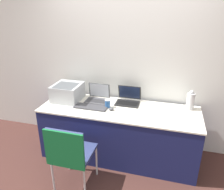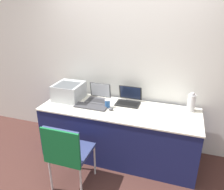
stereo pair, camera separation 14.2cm
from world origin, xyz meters
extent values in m
plane|color=#472823|center=(0.00, 0.00, 0.00)|extent=(14.00, 14.00, 0.00)
cube|color=silver|center=(0.00, 0.83, 1.30)|extent=(8.00, 0.05, 2.60)
cube|color=#191E51|center=(0.00, 0.37, 0.38)|extent=(2.21, 0.74, 0.76)
cube|color=silver|center=(0.00, 0.37, 0.77)|extent=(2.23, 0.76, 0.02)
cube|color=#B2B7BC|center=(-0.83, 0.47, 0.90)|extent=(0.41, 0.43, 0.24)
cube|color=#51565B|center=(-0.83, 0.43, 1.00)|extent=(0.32, 0.32, 0.04)
cube|color=#4C4C51|center=(-0.38, 0.51, 0.79)|extent=(0.33, 0.23, 0.02)
cube|color=#2D2D30|center=(-0.38, 0.50, 0.80)|extent=(0.29, 0.13, 0.00)
cube|color=#4C4C51|center=(-0.38, 0.65, 0.91)|extent=(0.33, 0.04, 0.23)
cube|color=silver|center=(-0.38, 0.64, 0.91)|extent=(0.30, 0.03, 0.21)
cube|color=black|center=(0.08, 0.55, 0.79)|extent=(0.34, 0.23, 0.02)
cube|color=black|center=(0.08, 0.54, 0.80)|extent=(0.30, 0.13, 0.00)
cube|color=black|center=(0.08, 0.70, 0.91)|extent=(0.34, 0.07, 0.22)
cube|color=#192342|center=(0.08, 0.70, 0.91)|extent=(0.31, 0.06, 0.20)
cube|color=#3D3D42|center=(-0.40, 0.29, 0.79)|extent=(0.47, 0.17, 0.02)
cylinder|color=#285699|center=(-0.17, 0.37, 0.83)|extent=(0.07, 0.07, 0.11)
cylinder|color=white|center=(-0.17, 0.37, 0.89)|extent=(0.08, 0.08, 0.01)
ellipsoid|color=#4C4C51|center=(-0.09, 0.29, 0.80)|extent=(0.07, 0.05, 0.04)
cylinder|color=silver|center=(0.95, 0.62, 0.90)|extent=(0.11, 0.11, 0.24)
sphere|color=silver|center=(0.95, 0.62, 1.03)|extent=(0.06, 0.06, 0.06)
cube|color=navy|center=(-0.38, -0.34, 0.47)|extent=(0.44, 0.45, 0.04)
cube|color=navy|center=(-0.38, -0.55, 0.70)|extent=(0.44, 0.03, 0.42)
cylinder|color=silver|center=(-0.58, -0.13, 0.23)|extent=(0.02, 0.02, 0.45)
cylinder|color=silver|center=(-0.18, -0.13, 0.23)|extent=(0.02, 0.02, 0.45)
cylinder|color=silver|center=(-0.58, -0.55, 0.23)|extent=(0.02, 0.02, 0.45)
cylinder|color=silver|center=(-0.18, -0.55, 0.23)|extent=(0.02, 0.02, 0.45)
cube|color=#146633|center=(-0.38, -0.58, 0.68)|extent=(0.46, 0.02, 0.46)
camera|label=1|loc=(0.64, -2.32, 2.14)|focal=35.00mm
camera|label=2|loc=(0.78, -2.28, 2.14)|focal=35.00mm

